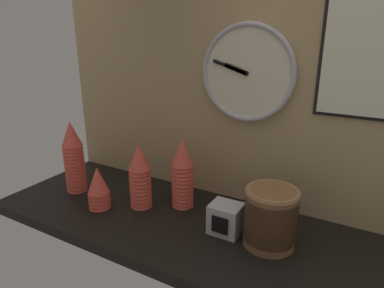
{
  "coord_description": "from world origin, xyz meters",
  "views": [
    {
      "loc": [
        0.52,
        -0.95,
        0.67
      ],
      "look_at": [
        -0.05,
        0.04,
        0.28
      ],
      "focal_mm": 32.0,
      "sensor_mm": 36.0,
      "label": 1
    }
  ],
  "objects_px": {
    "bowl_stack_right": "(271,216)",
    "menu_board": "(381,45)",
    "cup_stack_center": "(182,173)",
    "wall_clock": "(247,73)",
    "cup_stack_left": "(98,188)",
    "cup_stack_center_left": "(140,175)",
    "napkin_dispenser": "(225,219)",
    "cup_stack_far_left": "(74,157)"
  },
  "relations": [
    {
      "from": "bowl_stack_right",
      "to": "menu_board",
      "type": "distance_m",
      "value": 0.62
    },
    {
      "from": "cup_stack_center",
      "to": "wall_clock",
      "type": "xyz_separation_m",
      "value": [
        0.19,
        0.14,
        0.38
      ]
    },
    {
      "from": "cup_stack_left",
      "to": "wall_clock",
      "type": "height_order",
      "value": "wall_clock"
    },
    {
      "from": "cup_stack_center_left",
      "to": "menu_board",
      "type": "relative_size",
      "value": 0.57
    },
    {
      "from": "menu_board",
      "to": "napkin_dispenser",
      "type": "xyz_separation_m",
      "value": [
        -0.38,
        -0.25,
        -0.57
      ]
    },
    {
      "from": "bowl_stack_right",
      "to": "napkin_dispenser",
      "type": "relative_size",
      "value": 1.83
    },
    {
      "from": "cup_stack_center_left",
      "to": "menu_board",
      "type": "bearing_deg",
      "value": 17.75
    },
    {
      "from": "cup_stack_left",
      "to": "napkin_dispenser",
      "type": "distance_m",
      "value": 0.51
    },
    {
      "from": "cup_stack_left",
      "to": "wall_clock",
      "type": "xyz_separation_m",
      "value": [
        0.47,
        0.32,
        0.43
      ]
    },
    {
      "from": "cup_stack_center",
      "to": "cup_stack_left",
      "type": "bearing_deg",
      "value": -147.53
    },
    {
      "from": "cup_stack_far_left",
      "to": "bowl_stack_right",
      "type": "xyz_separation_m",
      "value": [
        0.85,
        0.03,
        -0.05
      ]
    },
    {
      "from": "menu_board",
      "to": "napkin_dispenser",
      "type": "bearing_deg",
      "value": -146.72
    },
    {
      "from": "cup_stack_far_left",
      "to": "napkin_dispenser",
      "type": "bearing_deg",
      "value": 1.56
    },
    {
      "from": "cup_stack_center",
      "to": "wall_clock",
      "type": "height_order",
      "value": "wall_clock"
    },
    {
      "from": "cup_stack_center_left",
      "to": "cup_stack_center",
      "type": "relative_size",
      "value": 0.94
    },
    {
      "from": "cup_stack_left",
      "to": "cup_stack_center",
      "type": "height_order",
      "value": "cup_stack_center"
    },
    {
      "from": "cup_stack_center_left",
      "to": "cup_stack_far_left",
      "type": "relative_size",
      "value": 0.85
    },
    {
      "from": "cup_stack_center",
      "to": "menu_board",
      "type": "distance_m",
      "value": 0.79
    },
    {
      "from": "cup_stack_far_left",
      "to": "napkin_dispenser",
      "type": "relative_size",
      "value": 2.91
    },
    {
      "from": "bowl_stack_right",
      "to": "cup_stack_far_left",
      "type": "bearing_deg",
      "value": -177.96
    },
    {
      "from": "cup_stack_center_left",
      "to": "cup_stack_center",
      "type": "xyz_separation_m",
      "value": [
        0.14,
        0.08,
        0.01
      ]
    },
    {
      "from": "cup_stack_left",
      "to": "cup_stack_far_left",
      "type": "distance_m",
      "value": 0.22
    },
    {
      "from": "cup_stack_left",
      "to": "cup_stack_far_left",
      "type": "relative_size",
      "value": 0.55
    },
    {
      "from": "bowl_stack_right",
      "to": "napkin_dispenser",
      "type": "bearing_deg",
      "value": -175.74
    },
    {
      "from": "menu_board",
      "to": "bowl_stack_right",
      "type": "bearing_deg",
      "value": -133.6
    },
    {
      "from": "bowl_stack_right",
      "to": "wall_clock",
      "type": "distance_m",
      "value": 0.51
    },
    {
      "from": "cup_stack_center_left",
      "to": "menu_board",
      "type": "height_order",
      "value": "menu_board"
    },
    {
      "from": "wall_clock",
      "to": "napkin_dispenser",
      "type": "xyz_separation_m",
      "value": [
        0.04,
        -0.24,
        -0.47
      ]
    },
    {
      "from": "cup_stack_far_left",
      "to": "menu_board",
      "type": "relative_size",
      "value": 0.67
    },
    {
      "from": "cup_stack_far_left",
      "to": "napkin_dispenser",
      "type": "distance_m",
      "value": 0.71
    },
    {
      "from": "menu_board",
      "to": "cup_stack_left",
      "type": "bearing_deg",
      "value": -159.46
    },
    {
      "from": "cup_stack_left",
      "to": "cup_stack_center_left",
      "type": "relative_size",
      "value": 0.64
    },
    {
      "from": "cup_stack_left",
      "to": "cup_stack_center_left",
      "type": "distance_m",
      "value": 0.17
    },
    {
      "from": "cup_stack_left",
      "to": "napkin_dispenser",
      "type": "bearing_deg",
      "value": 9.36
    },
    {
      "from": "wall_clock",
      "to": "cup_stack_left",
      "type": "bearing_deg",
      "value": -145.47
    },
    {
      "from": "bowl_stack_right",
      "to": "wall_clock",
      "type": "relative_size",
      "value": 0.54
    },
    {
      "from": "menu_board",
      "to": "cup_stack_center",
      "type": "bearing_deg",
      "value": -165.72
    },
    {
      "from": "cup_stack_center_left",
      "to": "cup_stack_center",
      "type": "bearing_deg",
      "value": 30.86
    },
    {
      "from": "menu_board",
      "to": "napkin_dispenser",
      "type": "relative_size",
      "value": 4.32
    },
    {
      "from": "wall_clock",
      "to": "menu_board",
      "type": "height_order",
      "value": "menu_board"
    },
    {
      "from": "cup_stack_left",
      "to": "wall_clock",
      "type": "relative_size",
      "value": 0.47
    },
    {
      "from": "cup_stack_far_left",
      "to": "cup_stack_center",
      "type": "relative_size",
      "value": 1.11
    }
  ]
}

